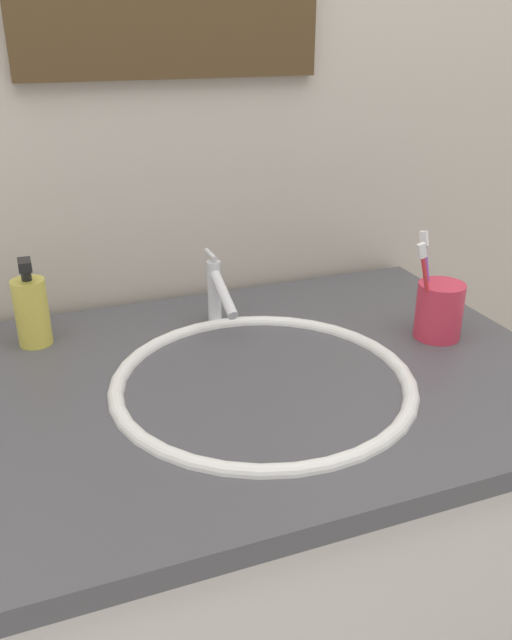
{
  "coord_description": "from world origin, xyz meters",
  "views": [
    {
      "loc": [
        -0.29,
        -0.82,
        1.38
      ],
      "look_at": [
        0.02,
        -0.0,
        0.98
      ],
      "focal_mm": 36.74,
      "sensor_mm": 36.0,
      "label": 1
    }
  ],
  "objects_px": {
    "toothbrush_red": "(426,285)",
    "soap_dispenser": "(32,310)",
    "toothbrush_purple": "(427,276)",
    "faucet": "(217,291)",
    "toothbrush_cup": "(439,311)"
  },
  "relations": [
    {
      "from": "toothbrush_purple",
      "to": "toothbrush_red",
      "type": "relative_size",
      "value": 1.02
    },
    {
      "from": "toothbrush_red",
      "to": "soap_dispenser",
      "type": "height_order",
      "value": "toothbrush_red"
    },
    {
      "from": "faucet",
      "to": "toothbrush_purple",
      "type": "xyz_separation_m",
      "value": [
        0.32,
        -0.15,
        0.04
      ]
    },
    {
      "from": "faucet",
      "to": "toothbrush_red",
      "type": "relative_size",
      "value": 0.85
    },
    {
      "from": "toothbrush_purple",
      "to": "toothbrush_red",
      "type": "distance_m",
      "value": 0.04
    },
    {
      "from": "faucet",
      "to": "soap_dispenser",
      "type": "bearing_deg",
      "value": 172.8
    },
    {
      "from": "toothbrush_purple",
      "to": "soap_dispenser",
      "type": "relative_size",
      "value": 1.16
    },
    {
      "from": "faucet",
      "to": "soap_dispenser",
      "type": "distance_m",
      "value": 0.31
    },
    {
      "from": "faucet",
      "to": "toothbrush_cup",
      "type": "bearing_deg",
      "value": -27.8
    },
    {
      "from": "faucet",
      "to": "toothbrush_cup",
      "type": "height_order",
      "value": "faucet"
    },
    {
      "from": "toothbrush_purple",
      "to": "toothbrush_red",
      "type": "bearing_deg",
      "value": -125.67
    },
    {
      "from": "toothbrush_red",
      "to": "toothbrush_purple",
      "type": "bearing_deg",
      "value": 54.33
    },
    {
      "from": "soap_dispenser",
      "to": "toothbrush_cup",
      "type": "bearing_deg",
      "value": -18.56
    },
    {
      "from": "toothbrush_cup",
      "to": "soap_dispenser",
      "type": "bearing_deg",
      "value": 161.44
    },
    {
      "from": "faucet",
      "to": "toothbrush_cup",
      "type": "relative_size",
      "value": 1.52
    }
  ]
}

